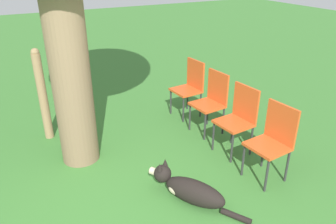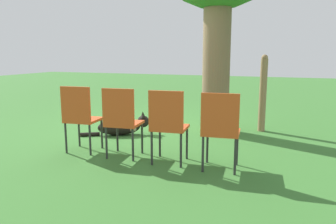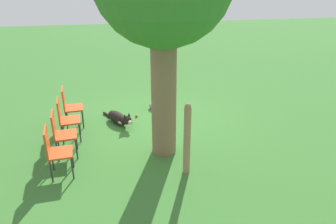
{
  "view_description": "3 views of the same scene",
  "coord_description": "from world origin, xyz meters",
  "px_view_note": "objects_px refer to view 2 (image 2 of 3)",
  "views": [
    {
      "loc": [
        -0.82,
        -2.87,
        2.52
      ],
      "look_at": [
        0.97,
        0.55,
        0.68
      ],
      "focal_mm": 35.0,
      "sensor_mm": 36.0,
      "label": 1
    },
    {
      "loc": [
        5.71,
        2.33,
        1.41
      ],
      "look_at": [
        1.14,
        0.62,
        0.53
      ],
      "focal_mm": 35.0,
      "sensor_mm": 36.0,
      "label": 2
    },
    {
      "loc": [
        0.8,
        6.84,
        3.54
      ],
      "look_at": [
        -0.17,
        1.21,
        0.95
      ],
      "focal_mm": 35.0,
      "sensor_mm": 36.0,
      "label": 3
    }
  ],
  "objects_px": {
    "red_chair_0": "(80,115)",
    "tennis_ball": "(120,126)",
    "red_chair_2": "(168,122)",
    "red_chair_1": "(122,118)",
    "dog": "(123,127)",
    "fence_post": "(263,93)",
    "red_chair_3": "(220,126)"
  },
  "relations": [
    {
      "from": "tennis_ball",
      "to": "fence_post",
      "type": "bearing_deg",
      "value": 105.73
    },
    {
      "from": "dog",
      "to": "red_chair_1",
      "type": "bearing_deg",
      "value": -92.91
    },
    {
      "from": "red_chair_1",
      "to": "tennis_ball",
      "type": "relative_size",
      "value": 14.15
    },
    {
      "from": "red_chair_3",
      "to": "red_chair_2",
      "type": "bearing_deg",
      "value": 83.25
    },
    {
      "from": "red_chair_1",
      "to": "red_chair_2",
      "type": "height_order",
      "value": "same"
    },
    {
      "from": "fence_post",
      "to": "red_chair_2",
      "type": "distance_m",
      "value": 2.51
    },
    {
      "from": "fence_post",
      "to": "red_chair_3",
      "type": "relative_size",
      "value": 1.44
    },
    {
      "from": "red_chair_2",
      "to": "red_chair_3",
      "type": "height_order",
      "value": "same"
    },
    {
      "from": "fence_post",
      "to": "red_chair_2",
      "type": "bearing_deg",
      "value": -22.64
    },
    {
      "from": "red_chair_0",
      "to": "red_chair_2",
      "type": "xyz_separation_m",
      "value": [
        0.03,
        1.34,
        0.0
      ]
    },
    {
      "from": "red_chair_2",
      "to": "fence_post",
      "type": "bearing_deg",
      "value": -27.94
    },
    {
      "from": "dog",
      "to": "tennis_ball",
      "type": "bearing_deg",
      "value": 94.47
    },
    {
      "from": "fence_post",
      "to": "red_chair_1",
      "type": "distance_m",
      "value": 2.82
    },
    {
      "from": "dog",
      "to": "fence_post",
      "type": "height_order",
      "value": "fence_post"
    },
    {
      "from": "red_chair_2",
      "to": "red_chair_1",
      "type": "bearing_deg",
      "value": 83.25
    },
    {
      "from": "red_chair_1",
      "to": "red_chair_3",
      "type": "relative_size",
      "value": 1.0
    },
    {
      "from": "red_chair_2",
      "to": "red_chair_3",
      "type": "distance_m",
      "value": 0.67
    },
    {
      "from": "red_chair_0",
      "to": "red_chair_3",
      "type": "relative_size",
      "value": 1.0
    },
    {
      "from": "dog",
      "to": "red_chair_2",
      "type": "xyz_separation_m",
      "value": [
        1.16,
        1.27,
        0.4
      ]
    },
    {
      "from": "dog",
      "to": "tennis_ball",
      "type": "xyz_separation_m",
      "value": [
        -0.44,
        -0.31,
        -0.11
      ]
    },
    {
      "from": "fence_post",
      "to": "red_chair_2",
      "type": "height_order",
      "value": "fence_post"
    },
    {
      "from": "tennis_ball",
      "to": "red_chair_0",
      "type": "bearing_deg",
      "value": 8.41
    },
    {
      "from": "red_chair_2",
      "to": "red_chair_3",
      "type": "bearing_deg",
      "value": -96.75
    },
    {
      "from": "tennis_ball",
      "to": "dog",
      "type": "bearing_deg",
      "value": 34.95
    },
    {
      "from": "red_chair_3",
      "to": "red_chair_0",
      "type": "bearing_deg",
      "value": 83.25
    },
    {
      "from": "tennis_ball",
      "to": "red_chair_1",
      "type": "bearing_deg",
      "value": 29.73
    },
    {
      "from": "dog",
      "to": "red_chair_1",
      "type": "xyz_separation_m",
      "value": [
        1.14,
        0.6,
        0.4
      ]
    },
    {
      "from": "red_chair_0",
      "to": "tennis_ball",
      "type": "relative_size",
      "value": 14.15
    },
    {
      "from": "dog",
      "to": "fence_post",
      "type": "xyz_separation_m",
      "value": [
        -1.15,
        2.23,
        0.55
      ]
    },
    {
      "from": "red_chair_0",
      "to": "red_chair_2",
      "type": "height_order",
      "value": "same"
    },
    {
      "from": "red_chair_3",
      "to": "tennis_ball",
      "type": "bearing_deg",
      "value": 48.99
    },
    {
      "from": "red_chair_1",
      "to": "red_chair_2",
      "type": "distance_m",
      "value": 0.67
    }
  ]
}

